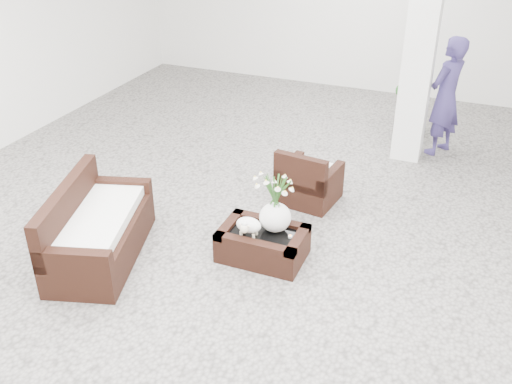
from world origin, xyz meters
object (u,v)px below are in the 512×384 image
at_px(coffee_table, 263,245).
at_px(topiary, 409,90).
at_px(armchair, 309,175).
at_px(loveseat, 99,223).

height_order(coffee_table, topiary, topiary).
height_order(armchair, topiary, topiary).
height_order(coffee_table, armchair, armchair).
relative_size(coffee_table, armchair, 1.24).
bearing_deg(topiary, armchair, -106.23).
bearing_deg(coffee_table, armchair, 86.75).
relative_size(coffee_table, topiary, 0.62).
distance_m(coffee_table, topiary, 4.11).
bearing_deg(loveseat, coffee_table, -85.08).
xyz_separation_m(armchair, loveseat, (-1.69, -2.02, 0.06)).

